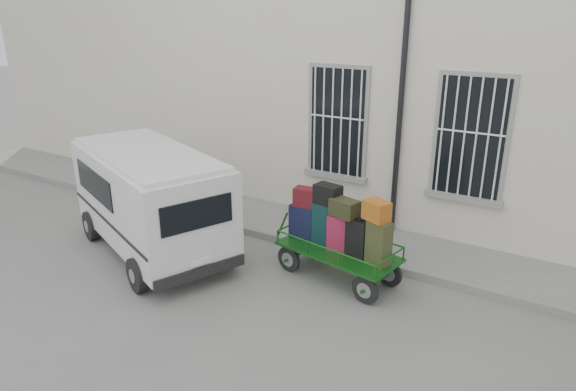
# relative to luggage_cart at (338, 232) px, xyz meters

# --- Properties ---
(ground) EXTENTS (80.00, 80.00, 0.00)m
(ground) POSITION_rel_luggage_cart_xyz_m (-0.77, -0.71, -0.88)
(ground) COLOR slate
(ground) RESTS_ON ground
(building) EXTENTS (24.00, 5.15, 6.00)m
(building) POSITION_rel_luggage_cart_xyz_m (-0.77, 4.78, 2.12)
(building) COLOR beige
(building) RESTS_ON ground
(sidewalk) EXTENTS (24.00, 1.70, 0.15)m
(sidewalk) POSITION_rel_luggage_cart_xyz_m (-0.77, 1.49, -0.80)
(sidewalk) COLOR slate
(sidewalk) RESTS_ON ground
(luggage_cart) EXTENTS (2.53, 1.32, 1.64)m
(luggage_cart) POSITION_rel_luggage_cart_xyz_m (0.00, 0.00, 0.00)
(luggage_cart) COLOR black
(luggage_cart) RESTS_ON ground
(van) EXTENTS (4.31, 3.05, 2.02)m
(van) POSITION_rel_luggage_cart_xyz_m (-3.51, -0.89, 0.28)
(van) COLOR white
(van) RESTS_ON ground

